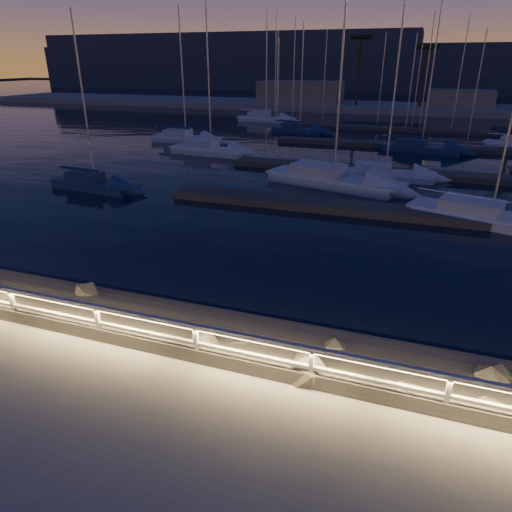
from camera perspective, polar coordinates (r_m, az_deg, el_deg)
The scene contains 18 objects.
ground at distance 11.63m, azimuth 1.83°, elevation -14.73°, with size 400.00×400.00×0.00m, color #AFA89E.
harbor_water at distance 40.89m, azimuth 15.46°, elevation 10.95°, with size 400.00×440.00×0.60m.
guard_rail at distance 11.19m, azimuth 1.54°, elevation -11.53°, with size 44.11×0.12×1.06m.
riprap at distance 14.27m, azimuth -11.81°, elevation -8.40°, with size 34.66×2.95×1.29m.
floating_docks at distance 42.04m, azimuth 15.70°, elevation 12.03°, with size 22.00×36.00×0.40m.
far_shore at distance 83.15m, azimuth 18.20°, elevation 17.41°, with size 160.00×14.00×5.20m.
palm_left at distance 81.53m, azimuth 13.01°, elevation 24.79°, with size 3.00×3.00×11.20m.
palm_center at distance 81.79m, azimuth 20.56°, elevation 23.04°, with size 3.00×3.00×9.70m.
distant_hills at distance 144.62m, azimuth 10.21°, elevation 21.93°, with size 230.00×37.50×18.00m.
sailboat_a at distance 32.02m, azimuth -19.69°, elevation 8.61°, with size 6.35×2.39×10.63m.
sailboat_c at distance 31.57m, azimuth 9.28°, elevation 9.59°, with size 9.71×5.14×15.89m.
sailboat_d at distance 26.47m, azimuth 26.83°, elevation 4.58°, with size 8.44×4.80×13.79m.
sailboat_e at distance 49.16m, azimuth -8.95°, elevation 14.41°, with size 7.52×2.49×12.74m.
sailboat_f at distance 34.12m, azimuth 15.55°, elevation 9.96°, with size 7.10×2.70×11.83m.
sailboat_j at distance 42.30m, azimuth -5.87°, elevation 13.15°, with size 7.91×2.99×13.18m.
sailboat_k at distance 45.90m, azimuth 19.73°, elevation 12.70°, with size 7.76×3.52×12.73m.
sailboat_m at distance 65.58m, azimuth 1.08°, elevation 16.85°, with size 8.07×2.71×13.66m.
sailboat_n at distance 55.40m, azimuth 5.33°, elevation 15.51°, with size 7.12×3.61×11.69m.
Camera 1 is at (2.70, -8.77, 7.15)m, focal length 32.00 mm.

